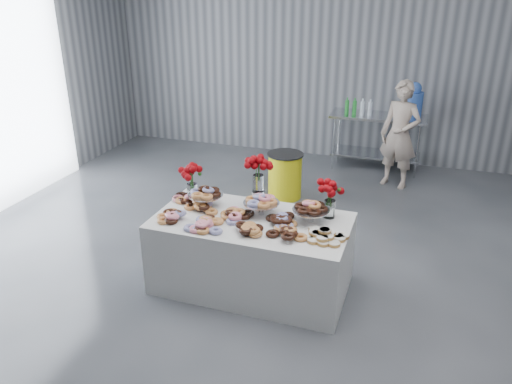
% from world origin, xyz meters
% --- Properties ---
extents(ground, '(9.00, 9.00, 0.00)m').
position_xyz_m(ground, '(0.00, 0.00, 0.00)').
color(ground, '#35383D').
rests_on(ground, ground).
extents(room_walls, '(8.04, 9.04, 4.02)m').
position_xyz_m(room_walls, '(-0.27, 0.07, 2.64)').
color(room_walls, gray).
rests_on(room_walls, ground).
extents(display_table, '(1.91, 1.02, 0.75)m').
position_xyz_m(display_table, '(-0.12, 0.22, 0.38)').
color(display_table, silver).
rests_on(display_table, ground).
extents(prep_table, '(1.50, 0.60, 0.90)m').
position_xyz_m(prep_table, '(0.70, 4.10, 0.62)').
color(prep_table, silver).
rests_on(prep_table, ground).
extents(donut_mounds, '(1.81, 0.82, 0.09)m').
position_xyz_m(donut_mounds, '(-0.12, 0.17, 0.80)').
color(donut_mounds, '#D89B4F').
rests_on(donut_mounds, display_table).
extents(cake_stand_left, '(0.36, 0.36, 0.17)m').
position_xyz_m(cake_stand_left, '(-0.67, 0.38, 0.89)').
color(cake_stand_left, silver).
rests_on(cake_stand_left, display_table).
extents(cake_stand_mid, '(0.36, 0.36, 0.17)m').
position_xyz_m(cake_stand_mid, '(-0.07, 0.37, 0.89)').
color(cake_stand_mid, silver).
rests_on(cake_stand_mid, display_table).
extents(cake_stand_right, '(0.36, 0.36, 0.17)m').
position_xyz_m(cake_stand_right, '(0.43, 0.37, 0.89)').
color(cake_stand_right, silver).
rests_on(cake_stand_right, display_table).
extents(danish_pile, '(0.48, 0.48, 0.11)m').
position_xyz_m(danish_pile, '(0.63, 0.06, 0.81)').
color(danish_pile, silver).
rests_on(danish_pile, display_table).
extents(bouquet_left, '(0.26, 0.26, 0.42)m').
position_xyz_m(bouquet_left, '(-0.87, 0.48, 1.05)').
color(bouquet_left, white).
rests_on(bouquet_left, display_table).
extents(bouquet_right, '(0.26, 0.26, 0.42)m').
position_xyz_m(bouquet_right, '(0.58, 0.51, 1.05)').
color(bouquet_right, white).
rests_on(bouquet_right, display_table).
extents(bouquet_center, '(0.26, 0.26, 0.57)m').
position_xyz_m(bouquet_center, '(-0.17, 0.57, 1.13)').
color(bouquet_center, silver).
rests_on(bouquet_center, display_table).
extents(water_jug, '(0.28, 0.28, 0.55)m').
position_xyz_m(water_jug, '(1.20, 4.10, 1.15)').
color(water_jug, '#4376E5').
rests_on(water_jug, prep_table).
extents(drink_bottles, '(0.54, 0.08, 0.27)m').
position_xyz_m(drink_bottles, '(0.38, 4.00, 1.04)').
color(drink_bottles, '#268C33').
rests_on(drink_bottles, prep_table).
extents(person, '(0.67, 0.56, 1.59)m').
position_xyz_m(person, '(1.07, 3.45, 0.79)').
color(person, '#CC8C93').
rests_on(person, ground).
extents(trash_barrel, '(0.51, 0.51, 0.66)m').
position_xyz_m(trash_barrel, '(-0.40, 2.50, 0.33)').
color(trash_barrel, yellow).
rests_on(trash_barrel, ground).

